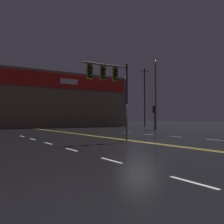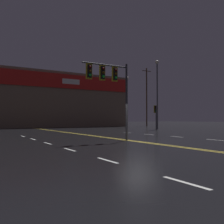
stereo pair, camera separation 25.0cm
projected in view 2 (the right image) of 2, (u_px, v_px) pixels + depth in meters
name	position (u px, v px, depth m)	size (l,w,h in m)	color
ground_plane	(138.00, 142.00, 16.20)	(200.00, 200.00, 0.00)	black
road_markings	(164.00, 142.00, 15.60)	(15.97, 60.00, 0.01)	gold
traffic_signal_median	(108.00, 79.00, 16.53)	(3.43, 0.36, 5.29)	#38383D
traffic_signal_corner_northeast	(156.00, 112.00, 33.04)	(0.42, 0.36, 3.27)	#38383D
streetlight_near_right	(157.00, 85.00, 36.28)	(0.56, 0.56, 10.06)	#59595E
streetlight_median_approach	(127.00, 95.00, 42.65)	(0.56, 0.56, 8.72)	#59595E
building_backdrop	(26.00, 100.00, 44.73)	(36.97, 10.23, 9.74)	#7A6651
utility_pole_row	(41.00, 91.00, 40.60)	(47.69, 0.26, 12.09)	#4C3828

